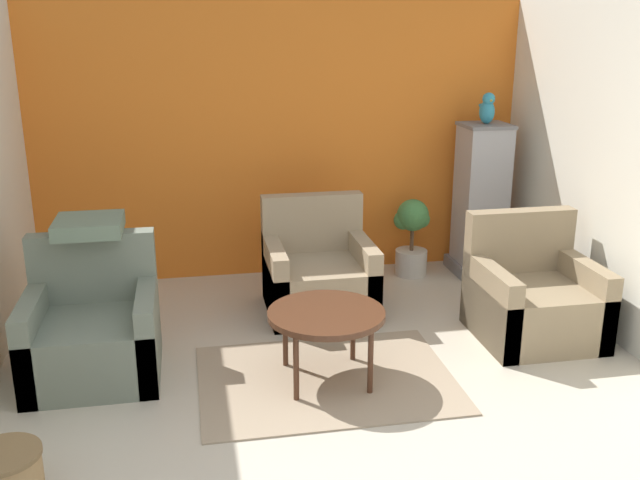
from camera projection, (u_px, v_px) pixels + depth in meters
name	position (u px, v px, depth m)	size (l,w,h in m)	color
wall_back_accent	(282.00, 142.00, 6.34)	(4.43, 0.06, 2.42)	orange
wall_right	(624.00, 174.00, 5.02)	(0.06, 3.58, 2.42)	silver
area_rug	(326.00, 379.00, 4.65)	(1.65, 1.22, 0.01)	gray
coffee_table	(326.00, 317.00, 4.52)	(0.75, 0.75, 0.48)	#472819
armchair_left	(93.00, 334.00, 4.66)	(0.83, 0.80, 0.89)	slate
armchair_right	(533.00, 300.00, 5.23)	(0.83, 0.80, 0.89)	#8E7A5B
armchair_middle	(318.00, 276.00, 5.71)	(0.83, 0.80, 0.89)	#9E896B
birdcage	(481.00, 202.00, 6.47)	(0.47, 0.47, 1.38)	slate
parrot	(487.00, 109.00, 6.22)	(0.13, 0.23, 0.28)	teal
potted_plant	(412.00, 234.00, 6.47)	(0.32, 0.29, 0.71)	beige
wicker_basket	(5.00, 473.00, 3.48)	(0.37, 0.37, 0.25)	#A37F51
throw_pillow	(89.00, 226.00, 4.73)	(0.44, 0.44, 0.10)	slate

